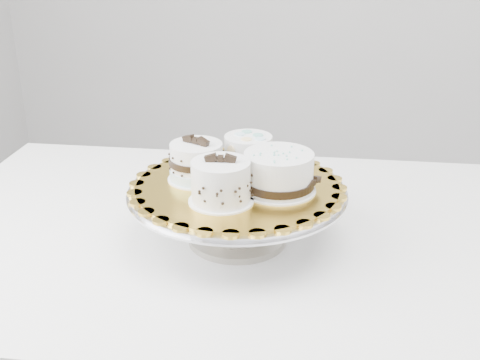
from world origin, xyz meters
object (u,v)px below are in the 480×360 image
(cake_dots, at_px, (248,152))
(cake_ribbon, at_px, (279,173))
(cake_board, at_px, (237,186))
(cake_stand, at_px, (237,204))
(cake_banded, at_px, (197,163))
(cake_swirl, at_px, (221,183))
(table, at_px, (234,261))

(cake_dots, height_order, cake_ribbon, cake_ribbon)
(cake_ribbon, bearing_deg, cake_board, -166.46)
(cake_board, bearing_deg, cake_stand, -45.00)
(cake_board, relative_size, cake_dots, 3.26)
(cake_banded, distance_m, cake_dots, 0.11)
(cake_swirl, bearing_deg, cake_banded, 121.10)
(cake_banded, relative_size, cake_dots, 1.08)
(cake_swirl, bearing_deg, cake_dots, 76.82)
(table, xyz_separation_m, cake_banded, (-0.06, -0.04, 0.22))
(cake_banded, bearing_deg, cake_dots, 63.24)
(cake_banded, xyz_separation_m, cake_ribbon, (0.16, -0.01, 0.00))
(cake_board, relative_size, cake_swirl, 3.16)
(cake_swirl, bearing_deg, cake_stand, 74.08)
(table, relative_size, cake_banded, 11.13)
(cake_dots, distance_m, cake_ribbon, 0.11)
(cake_board, relative_size, cake_banded, 3.02)
(cake_stand, bearing_deg, cake_swirl, -95.02)
(table, distance_m, cake_swirl, 0.25)
(cake_dots, bearing_deg, cake_ribbon, -62.89)
(cake_swirl, relative_size, cake_ribbon, 0.77)
(cake_swirl, bearing_deg, cake_ribbon, 29.76)
(cake_board, distance_m, cake_swirl, 0.09)
(cake_swirl, distance_m, cake_ribbon, 0.11)
(cake_banded, bearing_deg, cake_ribbon, 16.82)
(cake_stand, relative_size, cake_dots, 3.54)
(cake_stand, height_order, cake_banded, cake_banded)
(table, height_order, cake_board, cake_board)
(cake_swirl, xyz_separation_m, cake_ribbon, (0.08, 0.07, -0.00))
(cake_dots, relative_size, cake_ribbon, 0.74)
(cake_banded, height_order, cake_ribbon, cake_banded)
(cake_swirl, relative_size, cake_banded, 0.96)
(table, xyz_separation_m, cake_ribbon, (0.10, -0.04, 0.22))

